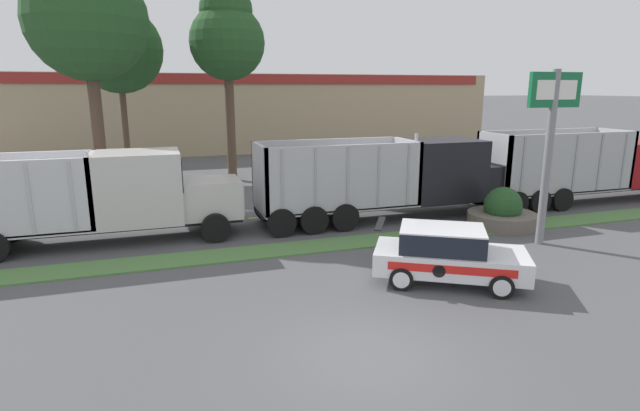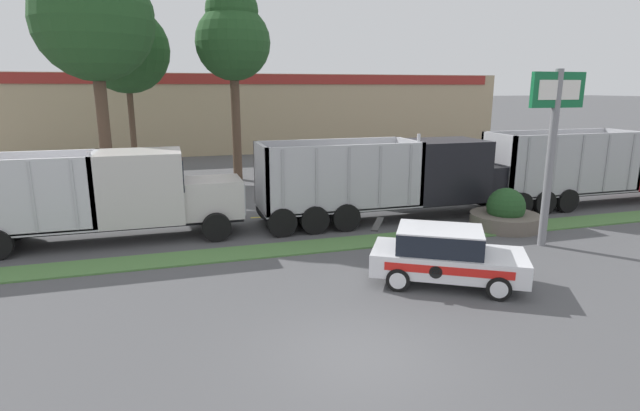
% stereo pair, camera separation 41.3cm
% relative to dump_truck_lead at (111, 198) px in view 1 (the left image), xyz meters
% --- Properties ---
extents(ground_plane, '(600.00, 600.00, 0.00)m').
position_rel_dump_truck_lead_xyz_m(ground_plane, '(5.67, -10.24, -1.65)').
color(ground_plane, '#515154').
extents(grass_verge, '(120.00, 1.42, 0.06)m').
position_rel_dump_truck_lead_xyz_m(grass_verge, '(5.67, -2.90, -1.62)').
color(grass_verge, '#517F42').
rests_on(grass_verge, ground_plane).
extents(centre_line_3, '(2.40, 0.14, 0.01)m').
position_rel_dump_truck_lead_xyz_m(centre_line_3, '(1.05, 1.81, -1.65)').
color(centre_line_3, yellow).
rests_on(centre_line_3, ground_plane).
extents(centre_line_4, '(2.40, 0.14, 0.01)m').
position_rel_dump_truck_lead_xyz_m(centre_line_4, '(6.45, 1.81, -1.65)').
color(centre_line_4, yellow).
rests_on(centre_line_4, ground_plane).
extents(centre_line_5, '(2.40, 0.14, 0.01)m').
position_rel_dump_truck_lead_xyz_m(centre_line_5, '(11.85, 1.81, -1.65)').
color(centre_line_5, yellow).
rests_on(centre_line_5, ground_plane).
extents(centre_line_6, '(2.40, 0.14, 0.01)m').
position_rel_dump_truck_lead_xyz_m(centre_line_6, '(17.25, 1.81, -1.65)').
color(centre_line_6, yellow).
rests_on(centre_line_6, ground_plane).
extents(centre_line_7, '(2.40, 0.14, 0.01)m').
position_rel_dump_truck_lead_xyz_m(centre_line_7, '(22.65, 1.81, -1.65)').
color(centre_line_7, yellow).
rests_on(centre_line_7, ground_plane).
extents(dump_truck_lead, '(11.32, 2.71, 3.41)m').
position_rel_dump_truck_lead_xyz_m(dump_truck_lead, '(0.00, 0.00, 0.00)').
color(dump_truck_lead, black).
rests_on(dump_truck_lead, ground_plane).
extents(dump_truck_mid, '(12.05, 2.66, 3.53)m').
position_rel_dump_truck_lead_xyz_m(dump_truck_mid, '(22.97, -0.11, -0.08)').
color(dump_truck_mid, black).
rests_on(dump_truck_mid, ground_plane).
extents(dump_truck_trail, '(12.37, 2.84, 3.70)m').
position_rel_dump_truck_lead_xyz_m(dump_truck_trail, '(12.58, -0.04, 0.04)').
color(dump_truck_trail, black).
rests_on(dump_truck_trail, ground_plane).
extents(rally_car, '(4.63, 3.78, 1.66)m').
position_rel_dump_truck_lead_xyz_m(rally_car, '(9.44, -7.16, -0.81)').
color(rally_car, white).
rests_on(rally_car, ground_plane).
extents(store_sign_post, '(2.07, 0.28, 6.12)m').
position_rel_dump_truck_lead_xyz_m(store_sign_post, '(14.67, -5.00, 2.50)').
color(store_sign_post, gray).
rests_on(store_sign_post, ground_plane).
extents(stone_planter, '(2.73, 2.73, 1.63)m').
position_rel_dump_truck_lead_xyz_m(stone_planter, '(14.80, -2.70, -1.10)').
color(stone_planter, '#6B6056').
rests_on(stone_planter, ground_plane).
extents(store_building_backdrop, '(43.05, 12.10, 6.64)m').
position_rel_dump_truck_lead_xyz_m(store_building_backdrop, '(10.51, 28.87, 1.68)').
color(store_building_backdrop, tan).
rests_on(store_building_backdrop, ground_plane).
extents(tree_behind_left, '(5.10, 5.10, 11.52)m').
position_rel_dump_truck_lead_xyz_m(tree_behind_left, '(-0.04, 13.92, 6.55)').
color(tree_behind_left, brown).
rests_on(tree_behind_left, ground_plane).
extents(tree_behind_centre, '(5.67, 5.67, 12.87)m').
position_rel_dump_truck_lead_xyz_m(tree_behind_centre, '(-1.02, 8.21, 7.49)').
color(tree_behind_centre, brown).
rests_on(tree_behind_centre, ground_plane).
extents(tree_behind_right, '(4.33, 4.33, 11.29)m').
position_rel_dump_truck_lead_xyz_m(tree_behind_right, '(5.99, 11.32, 6.75)').
color(tree_behind_right, brown).
rests_on(tree_behind_right, ground_plane).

